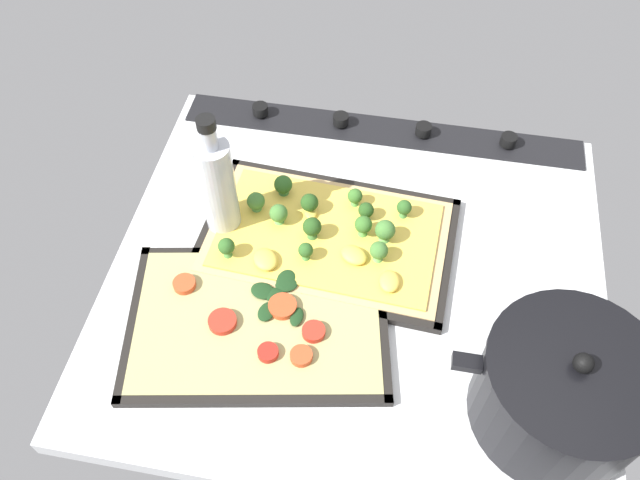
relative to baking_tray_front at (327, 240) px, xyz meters
The scene contains 8 objects.
ground_plane 7.20cm from the baking_tray_front, 140.41° to the left, with size 73.66×67.70×3.00cm, color silver.
stove_control_panel 26.46cm from the baking_tray_front, 101.69° to the right, with size 70.71×7.00×2.60cm.
baking_tray_front is the anchor object (origin of this frame).
broccoli_pizza 1.42cm from the baking_tray_front, 25.18° to the right, with size 37.57×24.38×5.34cm.
baking_tray_back 17.62cm from the baking_tray_front, 65.93° to the left, with size 40.54×31.41×1.30cm.
veggie_pizza_back 17.50cm from the baking_tray_front, 66.16° to the left, with size 37.75×28.62×1.90cm.
cooking_pot 40.33cm from the baking_tray_front, 145.82° to the left, with size 28.04×21.25×15.61cm.
oil_bottle 18.75cm from the baking_tray_front, ahead, with size 5.33×5.33×22.90cm.
Camera 1 is at (-4.15, 54.87, 80.37)cm, focal length 36.11 mm.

